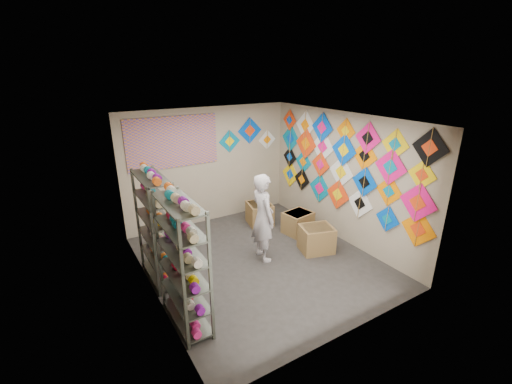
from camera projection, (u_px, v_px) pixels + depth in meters
ground at (260, 261)px, 6.59m from camera, size 4.50×4.50×0.00m
room_walls at (260, 180)px, 6.03m from camera, size 4.50×4.50×4.50m
shelf_rack_front at (183, 264)px, 4.72m from camera, size 0.40×1.10×1.90m
shelf_rack_back at (156, 229)px, 5.76m from camera, size 0.40×1.10×1.90m
string_spools at (168, 239)px, 5.21m from camera, size 0.12×2.36×0.12m
kite_wall_display at (341, 164)px, 7.01m from camera, size 0.06×4.30×2.06m
back_wall_kites at (248, 136)px, 8.24m from camera, size 1.57×0.02×0.84m
poster at (173, 142)px, 7.31m from camera, size 2.00×0.01×1.10m
shopkeeper at (263, 218)px, 6.42m from camera, size 0.68×0.50×1.71m
carton_a at (316, 239)px, 6.88m from camera, size 0.75×0.68×0.52m
carton_b at (298, 223)px, 7.65m from camera, size 0.67×0.58×0.49m
carton_c at (260, 214)px, 8.08m from camera, size 0.65×0.69×0.51m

